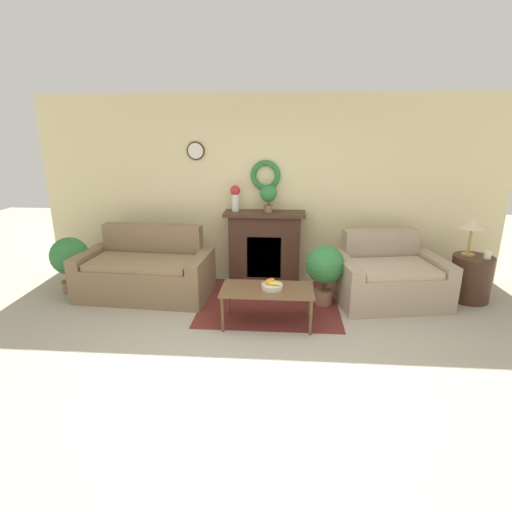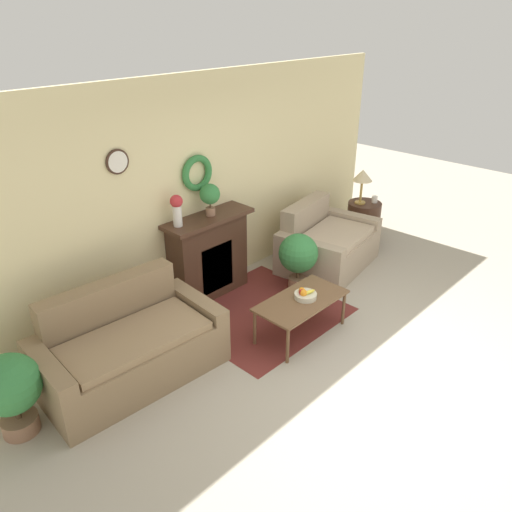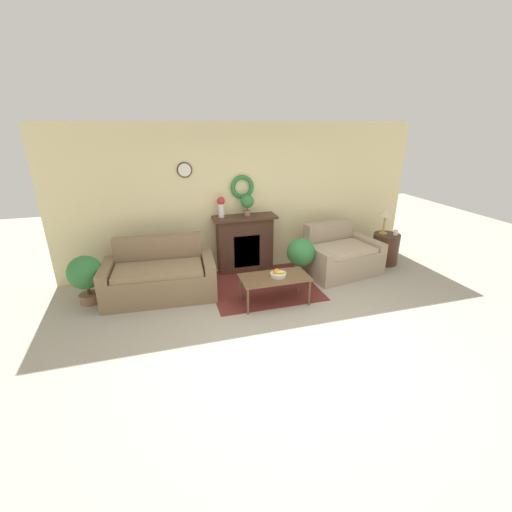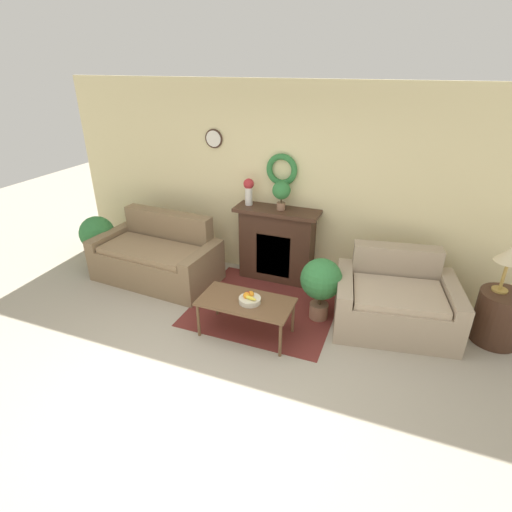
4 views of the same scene
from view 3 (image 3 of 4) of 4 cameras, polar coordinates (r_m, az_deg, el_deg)
ground_plane at (r=4.71m, az=6.47°, el=-13.52°), size 16.00×16.00×0.00m
floor_rug at (r=6.04m, az=1.09°, el=-4.92°), size 1.80×1.65×0.01m
wall_back at (r=6.49m, az=-2.01°, el=9.58°), size 6.80×0.14×2.70m
fireplace at (r=6.50m, az=-1.88°, el=2.19°), size 1.17×0.41×1.08m
couch_left at (r=5.82m, az=-15.71°, el=-3.33°), size 1.81×1.03×0.93m
loveseat_right at (r=6.68m, az=13.57°, el=0.07°), size 1.52×1.22×0.89m
coffee_table at (r=5.34m, az=3.12°, el=-3.86°), size 1.07×0.55×0.45m
fruit_bowl at (r=5.31m, az=3.66°, el=-2.98°), size 0.25×0.25×0.12m
side_table_by_loveseat at (r=7.37m, az=20.72°, el=1.15°), size 0.52×0.52×0.61m
table_lamp at (r=7.16m, az=20.83°, el=6.73°), size 0.30×0.30×0.53m
mug at (r=7.26m, az=22.24°, el=3.63°), size 0.09×0.09×0.10m
vase_on_mantel_left at (r=6.21m, az=-5.84°, el=8.38°), size 0.15×0.15×0.37m
potted_plant_on_mantel at (r=6.29m, az=-1.52°, el=8.94°), size 0.25×0.25×0.39m
potted_plant_floor_by_couch at (r=5.92m, az=-26.55°, el=-2.83°), size 0.53×0.53×0.78m
potted_plant_floor_by_loveseat at (r=6.08m, az=7.50°, el=0.32°), size 0.50×0.50×0.80m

